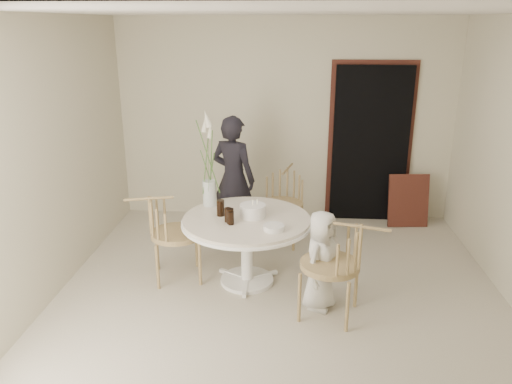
# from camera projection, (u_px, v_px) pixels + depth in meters

# --- Properties ---
(ground) EXTENTS (4.50, 4.50, 0.00)m
(ground) POSITION_uv_depth(u_px,v_px,m) (279.00, 295.00, 5.05)
(ground) COLOR beige
(ground) RESTS_ON ground
(room_shell) EXTENTS (4.50, 4.50, 4.50)m
(room_shell) POSITION_uv_depth(u_px,v_px,m) (282.00, 138.00, 4.52)
(room_shell) COLOR white
(room_shell) RESTS_ON ground
(doorway) EXTENTS (1.00, 0.10, 2.10)m
(doorway) POSITION_uv_depth(u_px,v_px,m) (370.00, 145.00, 6.70)
(doorway) COLOR black
(doorway) RESTS_ON ground
(door_trim) EXTENTS (1.12, 0.03, 2.22)m
(door_trim) POSITION_uv_depth(u_px,v_px,m) (370.00, 140.00, 6.72)
(door_trim) COLOR #50211B
(door_trim) RESTS_ON ground
(table) EXTENTS (1.33, 1.33, 0.73)m
(table) POSITION_uv_depth(u_px,v_px,m) (247.00, 228.00, 5.11)
(table) COLOR white
(table) RESTS_ON ground
(picture_frame) EXTENTS (0.55, 0.20, 0.71)m
(picture_frame) POSITION_uv_depth(u_px,v_px,m) (408.00, 201.00, 6.66)
(picture_frame) COLOR #50211B
(picture_frame) RESTS_ON ground
(chair_far) EXTENTS (0.58, 0.61, 0.90)m
(chair_far) POSITION_uv_depth(u_px,v_px,m) (285.00, 194.00, 6.20)
(chair_far) COLOR tan
(chair_far) RESTS_ON ground
(chair_right) EXTENTS (0.66, 0.63, 0.95)m
(chair_right) POSITION_uv_depth(u_px,v_px,m) (345.00, 257.00, 4.48)
(chair_right) COLOR tan
(chair_right) RESTS_ON ground
(chair_left) EXTENTS (0.64, 0.61, 0.94)m
(chair_left) POSITION_uv_depth(u_px,v_px,m) (163.00, 226.00, 5.18)
(chair_left) COLOR tan
(chair_left) RESTS_ON ground
(girl) EXTENTS (0.68, 0.58, 1.57)m
(girl) POSITION_uv_depth(u_px,v_px,m) (233.00, 179.00, 6.14)
(girl) COLOR black
(girl) RESTS_ON ground
(boy) EXTENTS (0.50, 0.57, 0.98)m
(boy) POSITION_uv_depth(u_px,v_px,m) (321.00, 260.00, 4.69)
(boy) COLOR silver
(boy) RESTS_ON ground
(birthday_cake) EXTENTS (0.27, 0.27, 0.18)m
(birthday_cake) POSITION_uv_depth(u_px,v_px,m) (253.00, 211.00, 5.08)
(birthday_cake) COLOR white
(birthday_cake) RESTS_ON table
(cola_tumbler_a) EXTENTS (0.07, 0.07, 0.15)m
(cola_tumbler_a) POSITION_uv_depth(u_px,v_px,m) (230.00, 216.00, 4.91)
(cola_tumbler_a) COLOR black
(cola_tumbler_a) RESTS_ON table
(cola_tumbler_b) EXTENTS (0.07, 0.07, 0.13)m
(cola_tumbler_b) POSITION_uv_depth(u_px,v_px,m) (231.00, 218.00, 4.88)
(cola_tumbler_b) COLOR black
(cola_tumbler_b) RESTS_ON table
(cola_tumbler_c) EXTENTS (0.09, 0.09, 0.15)m
(cola_tumbler_c) POSITION_uv_depth(u_px,v_px,m) (228.00, 215.00, 4.94)
(cola_tumbler_c) COLOR black
(cola_tumbler_c) RESTS_ON table
(cola_tumbler_d) EXTENTS (0.10, 0.10, 0.17)m
(cola_tumbler_d) POSITION_uv_depth(u_px,v_px,m) (221.00, 208.00, 5.10)
(cola_tumbler_d) COLOR black
(cola_tumbler_d) RESTS_ON table
(plate_stack) EXTENTS (0.23, 0.23, 0.05)m
(plate_stack) POSITION_uv_depth(u_px,v_px,m) (274.00, 228.00, 4.76)
(plate_stack) COLOR white
(plate_stack) RESTS_ON table
(flower_vase) EXTENTS (0.15, 0.15, 1.04)m
(flower_vase) POSITION_uv_depth(u_px,v_px,m) (209.00, 173.00, 5.30)
(flower_vase) COLOR silver
(flower_vase) RESTS_ON table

